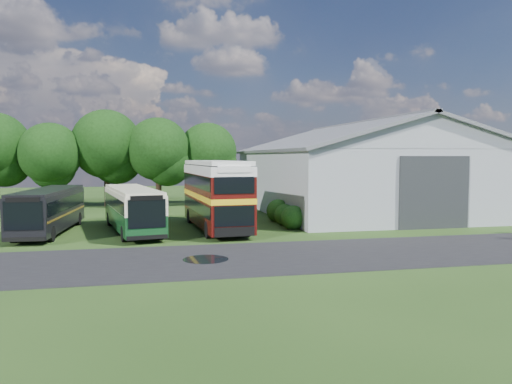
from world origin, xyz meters
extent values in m
plane|color=#1C3511|center=(0.00, 0.00, 0.00)|extent=(120.00, 120.00, 0.00)
cube|color=black|center=(3.00, -3.00, 0.00)|extent=(60.00, 8.00, 0.02)
cylinder|color=black|center=(-1.50, -3.00, 0.00)|extent=(2.20, 2.20, 0.01)
cube|color=gray|center=(15.00, 16.00, 2.75)|extent=(18.00, 24.00, 5.50)
cube|color=#2D3033|center=(15.00, 3.92, 2.50)|extent=(5.20, 0.18, 5.00)
cylinder|color=black|center=(-13.00, 23.50, 1.53)|extent=(0.56, 0.56, 3.06)
sphere|color=black|center=(-13.00, 23.50, 5.27)|extent=(5.78, 5.78, 5.78)
cylinder|color=black|center=(-8.00, 24.80, 1.80)|extent=(0.56, 0.56, 3.60)
sphere|color=black|center=(-8.00, 24.80, 6.20)|extent=(6.80, 6.80, 6.80)
cylinder|color=black|center=(-3.00, 23.80, 1.66)|extent=(0.56, 0.56, 3.31)
sphere|color=black|center=(-3.00, 23.80, 5.70)|extent=(6.26, 6.26, 6.26)
cylinder|color=black|center=(2.00, 24.60, 1.58)|extent=(0.56, 0.56, 3.17)
sphere|color=black|center=(2.00, 24.60, 5.46)|extent=(5.98, 5.98, 5.98)
sphere|color=#194714|center=(5.60, 6.00, 0.00)|extent=(1.70, 1.70, 1.70)
sphere|color=#194714|center=(5.60, 8.00, 0.00)|extent=(1.60, 1.60, 1.60)
sphere|color=#194714|center=(5.60, 10.00, 0.00)|extent=(1.80, 1.80, 1.80)
cube|color=#0F3818|center=(-5.13, 6.89, 1.59)|extent=(4.24, 10.80, 2.62)
cube|color=#410B09|center=(0.38, 7.00, 2.50)|extent=(3.46, 11.04, 4.35)
cube|color=black|center=(-10.40, 7.68, 1.57)|extent=(3.22, 10.50, 2.57)
camera|label=1|loc=(-4.26, -26.59, 4.91)|focal=35.00mm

